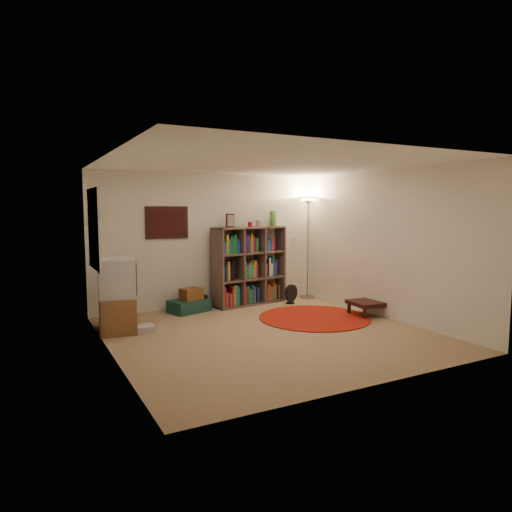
{
  "coord_description": "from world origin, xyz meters",
  "views": [
    {
      "loc": [
        -3.25,
        -5.76,
        1.86
      ],
      "look_at": [
        0.1,
        0.6,
        1.1
      ],
      "focal_mm": 32.0,
      "sensor_mm": 36.0,
      "label": 1
    }
  ],
  "objects_px": {
    "tv_stand": "(117,296)",
    "suitcase": "(189,306)",
    "floor_lamp": "(308,214)",
    "side_table": "(367,303)",
    "bookshelf": "(248,267)",
    "floor_fan": "(291,294)"
  },
  "relations": [
    {
      "from": "tv_stand",
      "to": "suitcase",
      "type": "height_order",
      "value": "tv_stand"
    },
    {
      "from": "floor_lamp",
      "to": "tv_stand",
      "type": "xyz_separation_m",
      "value": [
        -3.99,
        -0.8,
        -1.2
      ]
    },
    {
      "from": "suitcase",
      "to": "side_table",
      "type": "bearing_deg",
      "value": -50.91
    },
    {
      "from": "bookshelf",
      "to": "floor_fan",
      "type": "distance_m",
      "value": 0.99
    },
    {
      "from": "bookshelf",
      "to": "floor_lamp",
      "type": "bearing_deg",
      "value": -10.53
    },
    {
      "from": "tv_stand",
      "to": "side_table",
      "type": "relative_size",
      "value": 1.87
    },
    {
      "from": "bookshelf",
      "to": "side_table",
      "type": "distance_m",
      "value": 2.35
    },
    {
      "from": "tv_stand",
      "to": "side_table",
      "type": "xyz_separation_m",
      "value": [
        4.02,
        -1.0,
        -0.32
      ]
    },
    {
      "from": "suitcase",
      "to": "floor_lamp",
      "type": "bearing_deg",
      "value": -15.96
    },
    {
      "from": "bookshelf",
      "to": "suitcase",
      "type": "height_order",
      "value": "bookshelf"
    },
    {
      "from": "bookshelf",
      "to": "suitcase",
      "type": "bearing_deg",
      "value": 175.47
    },
    {
      "from": "floor_lamp",
      "to": "side_table",
      "type": "distance_m",
      "value": 2.36
    },
    {
      "from": "suitcase",
      "to": "side_table",
      "type": "height_order",
      "value": "side_table"
    },
    {
      "from": "floor_lamp",
      "to": "floor_fan",
      "type": "height_order",
      "value": "floor_lamp"
    },
    {
      "from": "suitcase",
      "to": "side_table",
      "type": "distance_m",
      "value": 3.15
    },
    {
      "from": "floor_fan",
      "to": "suitcase",
      "type": "bearing_deg",
      "value": 151.86
    },
    {
      "from": "tv_stand",
      "to": "suitcase",
      "type": "xyz_separation_m",
      "value": [
        1.38,
        0.71,
        -0.42
      ]
    },
    {
      "from": "bookshelf",
      "to": "floor_fan",
      "type": "height_order",
      "value": "bookshelf"
    },
    {
      "from": "floor_fan",
      "to": "side_table",
      "type": "height_order",
      "value": "floor_fan"
    },
    {
      "from": "tv_stand",
      "to": "suitcase",
      "type": "relative_size",
      "value": 1.4
    },
    {
      "from": "floor_lamp",
      "to": "side_table",
      "type": "relative_size",
      "value": 3.53
    },
    {
      "from": "bookshelf",
      "to": "tv_stand",
      "type": "height_order",
      "value": "bookshelf"
    }
  ]
}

